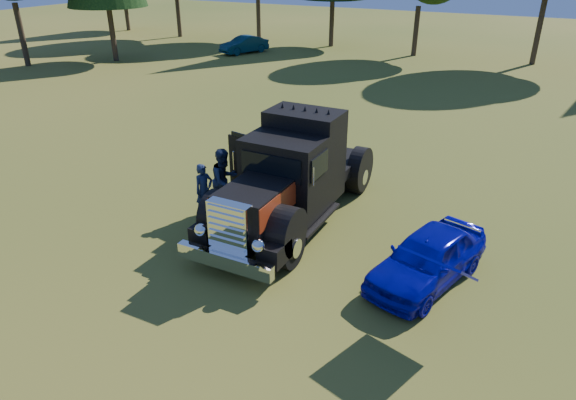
# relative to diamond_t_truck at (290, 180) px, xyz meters

# --- Properties ---
(ground) EXTENTS (120.00, 120.00, 0.00)m
(ground) POSITION_rel_diamond_t_truck_xyz_m (0.41, -2.50, -1.28)
(ground) COLOR #425719
(ground) RESTS_ON ground
(diamond_t_truck) EXTENTS (3.37, 7.16, 3.00)m
(diamond_t_truck) POSITION_rel_diamond_t_truck_xyz_m (0.00, 0.00, 0.00)
(diamond_t_truck) COLOR black
(diamond_t_truck) RESTS_ON ground
(hotrod_coupe) EXTENTS (2.45, 4.21, 1.89)m
(hotrod_coupe) POSITION_rel_diamond_t_truck_xyz_m (4.14, -1.19, -0.65)
(hotrod_coupe) COLOR #061F91
(hotrod_coupe) RESTS_ON ground
(spectator_near) EXTENTS (0.55, 0.67, 1.59)m
(spectator_near) POSITION_rel_diamond_t_truck_xyz_m (-2.34, -0.82, -0.48)
(spectator_near) COLOR #21284F
(spectator_near) RESTS_ON ground
(spectator_far) EXTENTS (0.94, 1.09, 1.92)m
(spectator_far) POSITION_rel_diamond_t_truck_xyz_m (-2.00, -0.27, -0.32)
(spectator_far) COLOR #1D1F43
(spectator_far) RESTS_ON ground
(distant_teal_car) EXTENTS (2.65, 3.95, 1.23)m
(distant_teal_car) POSITION_rel_diamond_t_truck_xyz_m (-15.16, 22.12, -0.66)
(distant_teal_car) COLOR #0A333D
(distant_teal_car) RESTS_ON ground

